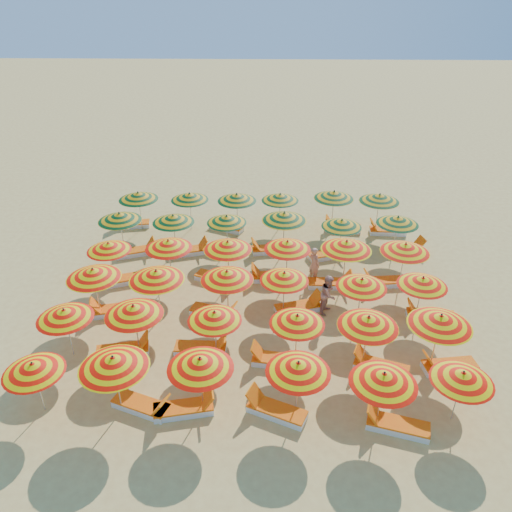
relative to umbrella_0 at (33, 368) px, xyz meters
The scene contains 66 objects.
ground 8.50m from the umbrella_0, 44.35° to the left, with size 120.00×120.00×0.00m, color #D8BA60.
umbrella_0 is the anchor object (origin of this frame).
umbrella_1 2.26m from the umbrella_0, ahead, with size 2.20×2.20×2.07m.
umbrella_2 4.61m from the umbrella_0, ahead, with size 2.38×2.38×1.98m.
umbrella_3 7.29m from the umbrella_0, ahead, with size 2.17×2.17×1.92m.
umbrella_4 9.54m from the umbrella_0, ahead, with size 2.43×2.43×1.94m.
umbrella_5 11.70m from the umbrella_0, ahead, with size 2.25×2.25×1.82m.
umbrella_6 2.38m from the umbrella_0, 89.44° to the left, with size 1.91×1.91×1.90m.
umbrella_7 3.35m from the umbrella_0, 48.89° to the left, with size 2.31×2.31×1.99m.
umbrella_8 5.36m from the umbrella_0, 27.33° to the left, with size 2.19×2.19×1.84m.
umbrella_9 7.73m from the umbrella_0, 17.57° to the left, with size 2.11×2.11×1.86m.
umbrella_10 9.75m from the umbrella_0, 12.51° to the left, with size 2.41×2.41×2.01m.
umbrella_11 11.90m from the umbrella_0, 10.37° to the left, with size 2.13×2.13×2.08m.
umbrella_12 4.60m from the umbrella_0, 86.68° to the left, with size 2.44×2.44×2.05m.
umbrella_13 5.16m from the umbrella_0, 60.58° to the left, with size 2.17×2.17×2.08m.
umbrella_14 6.83m from the umbrella_0, 43.00° to the left, with size 2.04×2.04×2.00m.
umbrella_15 8.53m from the umbrella_0, 34.61° to the left, with size 2.13×2.13×1.86m.
umbrella_16 10.68m from the umbrella_0, 24.70° to the left, with size 2.04×2.04×1.88m.
umbrella_17 12.72m from the umbrella_0, 21.34° to the left, with size 1.98×1.98×1.86m.
umbrella_18 6.88m from the umbrella_0, 88.84° to the left, with size 1.77×1.77×1.84m.
umbrella_19 7.38m from the umbrella_0, 70.13° to the left, with size 2.06×2.06×1.97m.
umbrella_20 8.38m from the umbrella_0, 54.55° to the left, with size 2.24×2.24×2.02m.
umbrella_21 10.04m from the umbrella_0, 44.27° to the left, with size 2.22×2.22×1.96m.
umbrella_22 11.67m from the umbrella_0, 35.79° to the left, with size 2.24×2.24×2.10m.
umbrella_23 13.56m from the umbrella_0, 30.12° to the left, with size 2.40×2.40×2.02m.
umbrella_24 9.29m from the umbrella_0, 90.30° to the left, with size 2.07×2.07×2.01m.
umbrella_25 9.58m from the umbrella_0, 76.19° to the left, with size 2.25×2.25×1.94m.
umbrella_26 10.53m from the umbrella_0, 64.11° to the left, with size 1.86×1.86×1.85m.
umbrella_27 11.79m from the umbrella_0, 52.88° to the left, with size 2.47×2.47×2.08m.
umbrella_28 13.31m from the umbrella_0, 43.90° to the left, with size 2.04×2.04×1.84m.
umbrella_29 15.28m from the umbrella_0, 38.10° to the left, with size 2.41×2.41×1.93m.
umbrella_30 11.66m from the umbrella_0, 88.94° to the left, with size 2.50×2.50×2.00m.
umbrella_31 12.11m from the umbrella_0, 77.39° to the left, with size 2.16×2.16×1.91m.
umbrella_32 12.66m from the umbrella_0, 67.13° to the left, with size 2.36×2.36×1.96m.
umbrella_33 13.80m from the umbrella_0, 59.63° to the left, with size 2.23×2.23×1.88m.
umbrella_34 15.30m from the umbrella_0, 51.39° to the left, with size 2.49×2.49×2.03m.
umbrella_35 16.50m from the umbrella_0, 45.07° to the left, with size 2.20×2.20×2.02m.
lounger_0 3.19m from the umbrella_0, ahead, with size 1.83×1.16×0.69m.
lounger_1 4.35m from the umbrella_0, ahead, with size 1.81×0.93×0.69m.
lounger_2 6.85m from the umbrella_0, ahead, with size 1.82×1.22×0.69m.
lounger_3 10.15m from the umbrella_0, ahead, with size 1.82×1.03×0.69m.
lounger_4 3.33m from the umbrella_0, 55.59° to the left, with size 1.81×0.92×0.69m.
lounger_5 5.21m from the umbrella_0, 31.64° to the left, with size 1.75×0.63×0.69m.
lounger_6 7.24m from the umbrella_0, 17.37° to the left, with size 1.80×0.82×0.69m.
lounger_7 10.30m from the umbrella_0, 10.74° to the left, with size 1.83×1.16×0.69m.
lounger_8 12.45m from the umbrella_0, ahead, with size 1.80×0.82×0.69m.
lounger_9 4.98m from the umbrella_0, 80.72° to the left, with size 1.82×0.97×0.69m.
lounger_10 6.61m from the umbrella_0, 45.93° to the left, with size 1.83×1.09×0.69m.
lounger_11 9.26m from the umbrella_0, 33.60° to the left, with size 1.83×1.07×0.69m.
lounger_12 13.28m from the umbrella_0, 20.70° to the left, with size 1.78×0.75×0.69m.
lounger_13 7.00m from the umbrella_0, 84.60° to the left, with size 1.83×1.15×0.69m.
lounger_14 8.35m from the umbrella_0, 58.06° to the left, with size 1.82×1.19×0.69m.
lounger_15 9.83m from the umbrella_0, 47.34° to the left, with size 1.74×0.61×0.69m.
lounger_16 11.30m from the umbrella_0, 36.92° to the left, with size 1.73×0.58×0.69m.
lounger_17 13.17m from the umbrella_0, 31.79° to the left, with size 1.79×0.78×0.69m.
lounger_18 9.26m from the umbrella_0, 86.57° to the left, with size 1.83×1.14×0.69m.
lounger_19 9.79m from the umbrella_0, 72.67° to the left, with size 1.83×1.06×0.69m.
lounger_20 11.60m from the umbrella_0, 55.52° to the left, with size 1.80×0.85×0.69m.
lounger_21 12.93m from the umbrella_0, 45.00° to the left, with size 1.83×1.11×0.69m.
lounger_22 15.94m from the umbrella_0, 37.32° to the left, with size 1.82×0.94×0.69m.
lounger_23 11.96m from the umbrella_0, 91.85° to the left, with size 1.81×0.87×0.69m.
lounger_24 12.58m from the umbrella_0, 69.30° to the left, with size 1.82×1.25×0.69m.
lounger_25 15.54m from the umbrella_0, 49.52° to the left, with size 1.79×0.80×0.69m.
lounger_26 16.78m from the umbrella_0, 43.35° to the left, with size 1.76×0.67×0.69m.
beachgoer_a 11.04m from the umbrella_0, 40.98° to the left, with size 0.55×0.36×1.50m, color tan.
beachgoer_b 10.06m from the umbrella_0, 30.15° to the left, with size 0.75×0.59×1.55m, color tan.
Camera 1 is at (0.44, -16.01, 11.09)m, focal length 35.00 mm.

